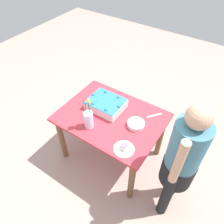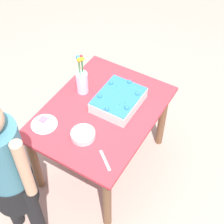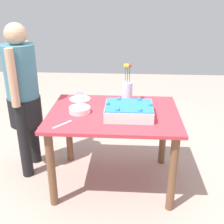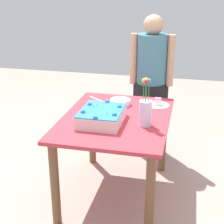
{
  "view_description": "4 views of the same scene",
  "coord_description": "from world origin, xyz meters",
  "px_view_note": "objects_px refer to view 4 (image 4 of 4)",
  "views": [
    {
      "loc": [
        -0.97,
        1.42,
        2.51
      ],
      "look_at": [
        -0.01,
        -0.0,
        0.82
      ],
      "focal_mm": 35.0,
      "sensor_mm": 36.0,
      "label": 1
    },
    {
      "loc": [
        -1.59,
        -1.05,
        2.81
      ],
      "look_at": [
        0.0,
        -0.1,
        0.78
      ],
      "focal_mm": 55.0,
      "sensor_mm": 36.0,
      "label": 2
    },
    {
      "loc": [
        0.13,
        -2.3,
        1.72
      ],
      "look_at": [
        -0.01,
        -0.06,
        0.77
      ],
      "focal_mm": 45.0,
      "sensor_mm": 36.0,
      "label": 3
    },
    {
      "loc": [
        2.57,
        0.57,
        1.81
      ],
      "look_at": [
        0.05,
        -0.02,
        0.8
      ],
      "focal_mm": 55.0,
      "sensor_mm": 36.0,
      "label": 4
    }
  ],
  "objects_px": {
    "flower_vase": "(145,110)",
    "person_standing": "(151,78)",
    "serving_plate_with_slice": "(158,104)",
    "fruit_bowl": "(120,102)",
    "cake_knife": "(96,99)",
    "sheet_cake": "(102,116)"
  },
  "relations": [
    {
      "from": "flower_vase",
      "to": "fruit_bowl",
      "type": "distance_m",
      "value": 0.51
    },
    {
      "from": "serving_plate_with_slice",
      "to": "person_standing",
      "type": "distance_m",
      "value": 0.55
    },
    {
      "from": "cake_knife",
      "to": "fruit_bowl",
      "type": "distance_m",
      "value": 0.28
    },
    {
      "from": "fruit_bowl",
      "to": "flower_vase",
      "type": "bearing_deg",
      "value": 34.43
    },
    {
      "from": "fruit_bowl",
      "to": "person_standing",
      "type": "height_order",
      "value": "person_standing"
    },
    {
      "from": "cake_knife",
      "to": "sheet_cake",
      "type": "bearing_deg",
      "value": -32.02
    },
    {
      "from": "fruit_bowl",
      "to": "person_standing",
      "type": "xyz_separation_m",
      "value": [
        -0.58,
        0.21,
        0.09
      ]
    },
    {
      "from": "serving_plate_with_slice",
      "to": "fruit_bowl",
      "type": "height_order",
      "value": "serving_plate_with_slice"
    },
    {
      "from": "fruit_bowl",
      "to": "person_standing",
      "type": "bearing_deg",
      "value": 160.41
    },
    {
      "from": "serving_plate_with_slice",
      "to": "fruit_bowl",
      "type": "xyz_separation_m",
      "value": [
        0.05,
        -0.33,
        0.01
      ]
    },
    {
      "from": "cake_knife",
      "to": "flower_vase",
      "type": "xyz_separation_m",
      "value": [
        0.51,
        0.54,
        0.12
      ]
    },
    {
      "from": "cake_knife",
      "to": "flower_vase",
      "type": "relative_size",
      "value": 0.5
    },
    {
      "from": "flower_vase",
      "to": "person_standing",
      "type": "distance_m",
      "value": 1.0
    },
    {
      "from": "serving_plate_with_slice",
      "to": "person_standing",
      "type": "relative_size",
      "value": 0.14
    },
    {
      "from": "fruit_bowl",
      "to": "sheet_cake",
      "type": "bearing_deg",
      "value": -7.71
    },
    {
      "from": "fruit_bowl",
      "to": "person_standing",
      "type": "relative_size",
      "value": 0.13
    },
    {
      "from": "sheet_cake",
      "to": "serving_plate_with_slice",
      "type": "distance_m",
      "value": 0.63
    },
    {
      "from": "sheet_cake",
      "to": "flower_vase",
      "type": "relative_size",
      "value": 1.07
    },
    {
      "from": "serving_plate_with_slice",
      "to": "flower_vase",
      "type": "bearing_deg",
      "value": -6.01
    },
    {
      "from": "sheet_cake",
      "to": "cake_knife",
      "type": "bearing_deg",
      "value": -159.65
    },
    {
      "from": "sheet_cake",
      "to": "person_standing",
      "type": "distance_m",
      "value": 1.05
    },
    {
      "from": "flower_vase",
      "to": "person_standing",
      "type": "relative_size",
      "value": 0.26
    }
  ]
}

